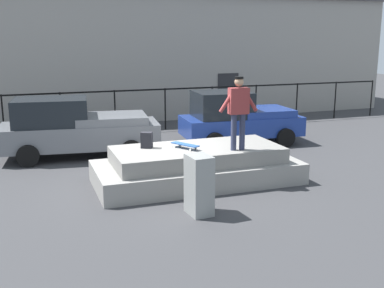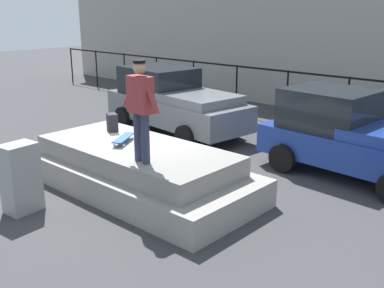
{
  "view_description": "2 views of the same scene",
  "coord_description": "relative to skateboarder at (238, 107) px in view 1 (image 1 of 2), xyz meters",
  "views": [
    {
      "loc": [
        -3.24,
        -11.28,
        3.65
      ],
      "look_at": [
        0.97,
        0.52,
        0.78
      ],
      "focal_mm": 44.28,
      "sensor_mm": 36.0,
      "label": 1
    },
    {
      "loc": [
        7.43,
        -6.1,
        3.56
      ],
      "look_at": [
        1.26,
        0.7,
        0.8
      ],
      "focal_mm": 42.86,
      "sensor_mm": 36.0,
      "label": 2
    }
  ],
  "objects": [
    {
      "name": "fence_row",
      "position": [
        -1.62,
        7.58,
        -0.81
      ],
      "size": [
        24.06,
        0.06,
        1.65
      ],
      "color": "black",
      "rests_on": "ground_plane"
    },
    {
      "name": "utility_box",
      "position": [
        -1.57,
        -1.5,
        -1.34
      ],
      "size": [
        0.49,
        0.64,
        1.26
      ],
      "primitive_type": "cube",
      "rotation": [
        0.0,
        0.0,
        0.09
      ],
      "color": "gray",
      "rests_on": "ground_plane"
    },
    {
      "name": "warehouse_building",
      "position": [
        -1.62,
        12.91,
        0.85
      ],
      "size": [
        28.22,
        7.24,
        5.61
      ],
      "color": "gray",
      "rests_on": "ground_plane"
    },
    {
      "name": "skateboarder",
      "position": [
        0.0,
        0.0,
        0.0
      ],
      "size": [
        1.0,
        0.27,
        1.79
      ],
      "color": "#2D334C",
      "rests_on": "concrete_ledge"
    },
    {
      "name": "ground_plane",
      "position": [
        -1.62,
        1.0,
        -1.97
      ],
      "size": [
        60.0,
        60.0,
        0.0
      ],
      "primitive_type": "plane",
      "color": "#38383A"
    },
    {
      "name": "backpack",
      "position": [
        -2.05,
        0.96,
        -0.85
      ],
      "size": [
        0.34,
        0.3,
        0.4
      ],
      "primitive_type": "cube",
      "rotation": [
        0.0,
        0.0,
        5.84
      ],
      "color": "black",
      "rests_on": "concrete_ledge"
    },
    {
      "name": "concrete_ledge",
      "position": [
        -0.84,
        0.58,
        -1.55
      ],
      "size": [
        5.14,
        2.3,
        0.91
      ],
      "color": "gray",
      "rests_on": "ground_plane"
    },
    {
      "name": "skateboard",
      "position": [
        -1.18,
        0.55,
        -0.95
      ],
      "size": [
        0.57,
        0.79,
        0.12
      ],
      "color": "#264C8C",
      "rests_on": "concrete_ledge"
    },
    {
      "name": "car_blue_pickup_mid",
      "position": [
        1.97,
        4.26,
        -1.07
      ],
      "size": [
        4.14,
        2.21,
        1.83
      ],
      "color": "navy",
      "rests_on": "ground_plane"
    },
    {
      "name": "car_grey_pickup_near",
      "position": [
        -3.46,
        4.29,
        -1.05
      ],
      "size": [
        4.92,
        2.41,
        1.84
      ],
      "color": "slate",
      "rests_on": "ground_plane"
    }
  ]
}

